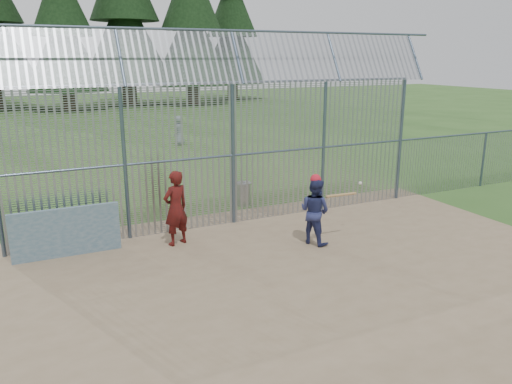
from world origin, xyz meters
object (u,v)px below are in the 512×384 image
batter (315,211)px  trash_can (243,193)px  dugout_wall (66,232)px  onlooker (176,208)px

batter → trash_can: (-0.24, 4.00, -0.49)m
trash_can → dugout_wall: bearing=-158.6°
onlooker → trash_can: size_ratio=2.35×
batter → onlooker: 3.52m
dugout_wall → onlooker: bearing=-8.3°
dugout_wall → trash_can: size_ratio=3.05×
batter → onlooker: size_ratio=0.88×
dugout_wall → onlooker: 2.66m
dugout_wall → batter: batter is taller
dugout_wall → batter: (5.82, -1.81, 0.25)m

